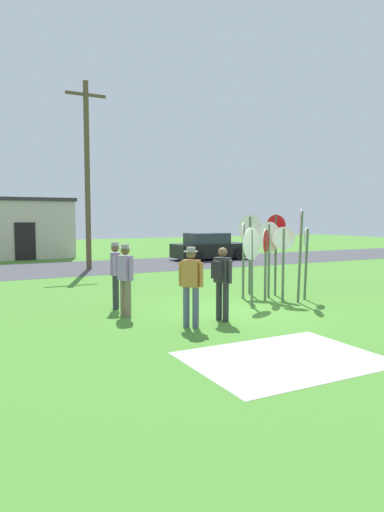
{
  "coord_description": "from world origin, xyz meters",
  "views": [
    {
      "loc": [
        -6.22,
        -9.61,
        2.36
      ],
      "look_at": [
        -0.44,
        1.53,
        1.3
      ],
      "focal_mm": 31.84,
      "sensor_mm": 36.0,
      "label": 1
    }
  ],
  "objects": [
    {
      "name": "stop_sign_leaning_right",
      "position": [
        1.57,
        0.84,
        1.4
      ],
      "size": [
        0.57,
        0.49,
        2.06
      ],
      "color": "#51664C",
      "rests_on": "ground"
    },
    {
      "name": "ground_plane",
      "position": [
        0.0,
        0.0,
        0.0
      ],
      "size": [
        80.0,
        80.0,
        0.0
      ],
      "primitive_type": "plane",
      "color": "#47842D"
    },
    {
      "name": "utility_pole",
      "position": [
        -0.88,
        10.95,
        4.4
      ],
      "size": [
        1.8,
        0.24,
        8.43
      ],
      "color": "brown",
      "rests_on": "ground"
    },
    {
      "name": "stop_sign_leaning_left",
      "position": [
        2.34,
        1.37,
        1.67
      ],
      "size": [
        0.26,
        0.65,
        2.47
      ],
      "color": "#51664C",
      "rests_on": "ground"
    },
    {
      "name": "person_on_left",
      "position": [
        -1.8,
        -1.04,
        0.98
      ],
      "size": [
        0.4,
        0.47,
        1.74
      ],
      "color": "#4C5670",
      "rests_on": "ground"
    },
    {
      "name": "building_background",
      "position": [
        -2.86,
        19.32,
        1.76
      ],
      "size": [
        5.82,
        4.84,
        3.5
      ],
      "color": "beige",
      "rests_on": "ground"
    },
    {
      "name": "stop_sign_far_back",
      "position": [
        2.68,
        0.41,
        1.39
      ],
      "size": [
        0.52,
        0.39,
        2.09
      ],
      "color": "#51664C",
      "rests_on": "ground"
    },
    {
      "name": "stop_sign_nearest",
      "position": [
        0.72,
        0.32,
        1.45
      ],
      "size": [
        0.81,
        0.38,
        2.11
      ],
      "color": "#51664C",
      "rests_on": "ground"
    },
    {
      "name": "concrete_path",
      "position": [
        -1.41,
        -3.71,
        0.0
      ],
      "size": [
        3.2,
        2.4,
        0.01
      ],
      "primitive_type": "cube",
      "color": "#ADAAA3",
      "rests_on": "ground"
    },
    {
      "name": "stop_sign_rear_right",
      "position": [
        2.19,
        0.11,
        1.81
      ],
      "size": [
        0.59,
        0.66,
        2.61
      ],
      "color": "#51664C",
      "rests_on": "ground"
    },
    {
      "name": "stop_sign_center_cluster",
      "position": [
        1.9,
        0.46,
        1.41
      ],
      "size": [
        0.5,
        0.43,
        2.11
      ],
      "color": "#51664C",
      "rests_on": "ground"
    },
    {
      "name": "person_near_signs",
      "position": [
        -2.69,
        0.63,
        0.98
      ],
      "size": [
        0.32,
        0.56,
        1.74
      ],
      "color": "#7A6B56",
      "rests_on": "ground"
    },
    {
      "name": "street_asphalt",
      "position": [
        0.0,
        11.72,
        0.0
      ],
      "size": [
        60.0,
        6.4,
        0.01
      ],
      "primitive_type": "cube",
      "color": "#424247",
      "rests_on": "ground"
    },
    {
      "name": "stop_sign_low_front",
      "position": [
        1.92,
        1.15,
        1.55
      ],
      "size": [
        0.17,
        0.87,
        2.24
      ],
      "color": "#51664C",
      "rests_on": "ground"
    },
    {
      "name": "parked_car_on_street",
      "position": [
        6.42,
        12.57,
        0.69
      ],
      "size": [
        4.31,
        2.03,
        1.51
      ],
      "color": "black",
      "rests_on": "ground"
    },
    {
      "name": "stop_sign_tallest",
      "position": [
        1.79,
        1.95,
        1.67
      ],
      "size": [
        0.59,
        0.46,
        2.45
      ],
      "color": "#51664C",
      "rests_on": "ground"
    },
    {
      "name": "person_in_blue",
      "position": [
        -2.61,
        1.65,
        0.98
      ],
      "size": [
        0.35,
        0.53,
        1.74
      ],
      "color": "#2D2D33",
      "rests_on": "ground"
    },
    {
      "name": "person_in_dark_shirt",
      "position": [
        -0.9,
        -0.83,
        0.98
      ],
      "size": [
        0.41,
        0.56,
        1.69
      ],
      "color": "#2D2D33",
      "rests_on": "ground"
    },
    {
      "name": "stop_sign_rear_left",
      "position": [
        1.17,
        1.38,
        1.48
      ],
      "size": [
        0.42,
        0.47,
        2.22
      ],
      "color": "#51664C",
      "rests_on": "ground"
    }
  ]
}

